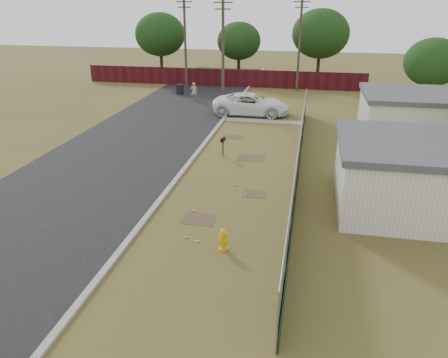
% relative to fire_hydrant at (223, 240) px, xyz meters
% --- Properties ---
extents(ground, '(120.00, 120.00, 0.00)m').
position_rel_fire_hydrant_xyz_m(ground, '(-0.71, 7.16, -0.42)').
color(ground, brown).
rests_on(ground, ground).
extents(street, '(15.10, 60.00, 0.12)m').
position_rel_fire_hydrant_xyz_m(street, '(-7.46, 15.22, -0.40)').
color(street, black).
rests_on(street, ground).
extents(chainlink_fence, '(0.10, 27.06, 2.02)m').
position_rel_fire_hydrant_xyz_m(chainlink_fence, '(2.41, 8.19, 0.38)').
color(chainlink_fence, gray).
rests_on(chainlink_fence, ground).
extents(privacy_fence, '(30.00, 0.12, 1.80)m').
position_rel_fire_hydrant_xyz_m(privacy_fence, '(-6.71, 32.16, 0.48)').
color(privacy_fence, '#420E12').
rests_on(privacy_fence, ground).
extents(utility_poles, '(12.60, 8.24, 9.00)m').
position_rel_fire_hydrant_xyz_m(utility_poles, '(-4.37, 27.83, 4.28)').
color(utility_poles, '#493E30').
rests_on(utility_poles, ground).
extents(houses, '(9.30, 17.24, 3.10)m').
position_rel_fire_hydrant_xyz_m(houses, '(8.99, 10.30, 1.14)').
color(houses, silver).
rests_on(houses, ground).
extents(horizon_trees, '(33.32, 31.94, 7.78)m').
position_rel_fire_hydrant_xyz_m(horizon_trees, '(0.13, 30.72, 4.21)').
color(horizon_trees, '#302015').
rests_on(horizon_trees, ground).
extents(fire_hydrant, '(0.47, 0.47, 0.89)m').
position_rel_fire_hydrant_xyz_m(fire_hydrant, '(0.00, 0.00, 0.00)').
color(fire_hydrant, '#DEA40B').
rests_on(fire_hydrant, ground).
extents(mailbox, '(0.22, 0.50, 1.15)m').
position_rel_fire_hydrant_xyz_m(mailbox, '(-2.10, 10.28, 0.49)').
color(mailbox, brown).
rests_on(mailbox, ground).
extents(pickup_truck, '(6.14, 2.90, 1.70)m').
position_rel_fire_hydrant_xyz_m(pickup_truck, '(-1.85, 20.56, 0.43)').
color(pickup_truck, white).
rests_on(pickup_truck, ground).
extents(pedestrian, '(0.61, 0.42, 1.63)m').
position_rel_fire_hydrant_xyz_m(pedestrian, '(-7.75, 24.81, 0.40)').
color(pedestrian, tan).
rests_on(pedestrian, ground).
extents(trash_bin, '(0.65, 0.72, 0.95)m').
position_rel_fire_hydrant_xyz_m(trash_bin, '(-9.84, 27.23, 0.07)').
color(trash_bin, black).
rests_on(trash_bin, ground).
extents(scattered_litter, '(2.06, 12.06, 0.07)m').
position_rel_fire_hydrant_xyz_m(scattered_litter, '(-0.91, 4.51, -0.38)').
color(scattered_litter, beige).
rests_on(scattered_litter, ground).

